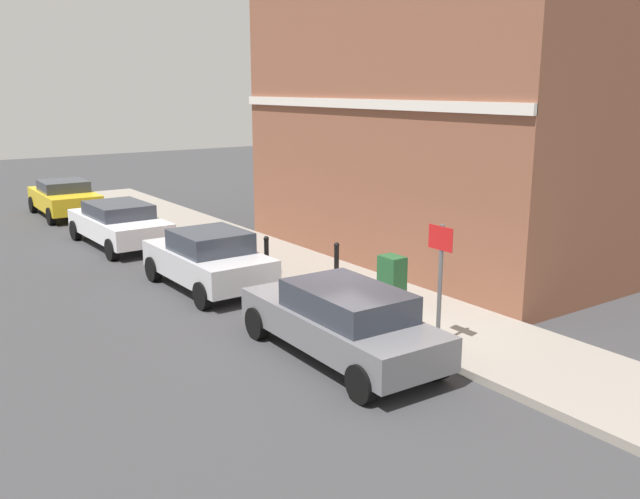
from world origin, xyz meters
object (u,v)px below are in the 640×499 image
at_px(bollard_near_cabinet, 337,262).
at_px(street_sign, 440,267).
at_px(bollard_far_kerb, 267,255).
at_px(car_silver, 208,259).
at_px(car_white, 119,223).
at_px(car_yellow, 64,198).
at_px(car_grey, 342,320).
at_px(utility_cabinet, 392,284).

distance_m(bollard_near_cabinet, street_sign, 4.55).
height_order(bollard_near_cabinet, bollard_far_kerb, same).
relative_size(car_silver, bollard_near_cabinet, 3.79).
xyz_separation_m(car_silver, bollard_near_cabinet, (2.53, -1.86, -0.05)).
distance_m(car_silver, car_white, 5.85).
bearing_deg(car_yellow, car_silver, -177.75).
bearing_deg(street_sign, car_silver, 104.92).
xyz_separation_m(car_yellow, bollard_near_cabinet, (2.76, -13.83, -0.02)).
height_order(car_grey, utility_cabinet, car_grey).
bearing_deg(car_yellow, car_grey, -178.04).
height_order(car_grey, bollard_far_kerb, car_grey).
bearing_deg(car_yellow, car_white, -178.68).
bearing_deg(utility_cabinet, car_white, 104.99).
xyz_separation_m(car_silver, utility_cabinet, (2.43, -4.02, -0.08)).
bearing_deg(car_white, bollard_near_cabinet, -161.66).
bearing_deg(street_sign, bollard_near_cabinet, 78.71).
relative_size(car_white, utility_cabinet, 3.89).
relative_size(utility_cabinet, bollard_near_cabinet, 1.11).
height_order(car_white, bollard_near_cabinet, car_white).
bearing_deg(bollard_far_kerb, car_white, 105.61).
distance_m(car_yellow, bollard_near_cabinet, 14.10).
height_order(car_silver, bollard_far_kerb, car_silver).
bearing_deg(bollard_far_kerb, street_sign, -88.43).
bearing_deg(street_sign, car_white, 98.81).
distance_m(car_silver, utility_cabinet, 4.70).
height_order(car_white, utility_cabinet, car_white).
xyz_separation_m(car_grey, car_yellow, (-0.24, 17.40, -0.02)).
xyz_separation_m(utility_cabinet, street_sign, (-0.77, -2.20, 0.98)).
bearing_deg(bollard_far_kerb, car_yellow, 98.02).
bearing_deg(bollard_near_cabinet, bollard_far_kerb, 122.99).
bearing_deg(bollard_far_kerb, bollard_near_cabinet, -57.01).
bearing_deg(car_silver, car_white, 1.29).
relative_size(bollard_far_kerb, street_sign, 0.45).
xyz_separation_m(car_white, street_sign, (1.87, -12.06, 0.93)).
distance_m(car_white, car_yellow, 6.13).
distance_m(car_yellow, street_sign, 18.32).
bearing_deg(car_silver, street_sign, -165.86).
distance_m(bollard_far_kerb, street_sign, 6.04).
distance_m(car_silver, bollard_far_kerb, 1.52).
xyz_separation_m(car_grey, bollard_far_kerb, (1.48, 5.16, -0.03)).
relative_size(bollard_near_cabinet, street_sign, 0.45).
bearing_deg(utility_cabinet, car_silver, 121.14).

